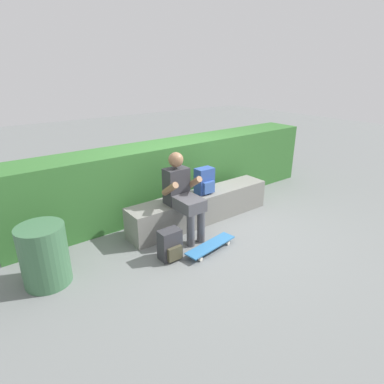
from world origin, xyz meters
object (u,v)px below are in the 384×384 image
at_px(skateboard_near_person, 211,245).
at_px(trash_bin, 44,255).
at_px(bench_main, 201,207).
at_px(person_skater, 182,193).
at_px(backpack_on_ground, 170,245).
at_px(backpack_on_bench, 205,181).

relative_size(skateboard_near_person, trash_bin, 1.15).
bearing_deg(bench_main, person_skater, -157.53).
height_order(bench_main, person_skater, person_skater).
xyz_separation_m(backpack_on_ground, trash_bin, (-1.39, 0.44, 0.16)).
bearing_deg(skateboard_near_person, backpack_on_bench, 56.15).
relative_size(backpack_on_bench, backpack_on_ground, 1.00).
height_order(bench_main, trash_bin, trash_bin).
height_order(backpack_on_bench, backpack_on_ground, backpack_on_bench).
distance_m(bench_main, trash_bin, 2.40).
relative_size(person_skater, trash_bin, 1.71).
distance_m(backpack_on_bench, backpack_on_ground, 1.31).
bearing_deg(bench_main, backpack_on_ground, -148.22).
bearing_deg(backpack_on_ground, bench_main, 31.78).
distance_m(bench_main, person_skater, 0.70).
bearing_deg(backpack_on_ground, skateboard_near_person, -17.60).
height_order(backpack_on_bench, trash_bin, backpack_on_bench).
bearing_deg(person_skater, trash_bin, 179.18).
bearing_deg(skateboard_near_person, bench_main, 59.42).
bearing_deg(backpack_on_bench, person_skater, -160.41).
distance_m(person_skater, trash_bin, 1.90).
bearing_deg(bench_main, backpack_on_bench, -9.44).
bearing_deg(trash_bin, backpack_on_ground, -17.42).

